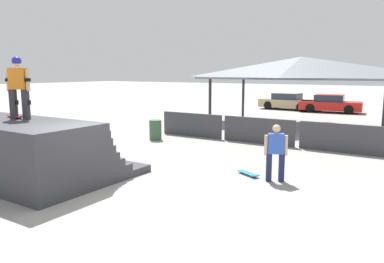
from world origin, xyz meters
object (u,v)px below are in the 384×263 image
skateboard_on_deck (15,116)px  parked_car_red (330,104)px  trash_bin (155,130)px  parked_car_tan (288,102)px  bystander_walking (276,150)px  skater_on_deck (18,83)px  skateboard_on_ground (249,173)px

skateboard_on_deck → parked_car_red: size_ratio=0.20×
trash_bin → parked_car_tan: bearing=88.0°
bystander_walking → parked_car_red: (-2.75, 18.68, -0.25)m
skater_on_deck → skateboard_on_deck: bearing=143.2°
trash_bin → parked_car_red: parked_car_red is taller
parked_car_tan → trash_bin: bearing=-88.4°
parked_car_tan → skateboard_on_deck: bearing=-87.3°
skateboard_on_deck → parked_car_red: skateboard_on_deck is taller
skateboard_on_deck → bystander_walking: skateboard_on_deck is taller
bystander_walking → parked_car_red: 18.88m
bystander_walking → parked_car_red: bearing=-108.3°
bystander_walking → skateboard_on_ground: 1.14m
parked_car_tan → parked_car_red: size_ratio=1.00×
skateboard_on_ground → parked_car_red: 18.65m
skateboard_on_deck → bystander_walking: (6.33, 3.31, -0.83)m
parked_car_tan → bystander_walking: bearing=-69.0°
bystander_walking → parked_car_red: size_ratio=0.35×
trash_bin → parked_car_tan: parked_car_tan is taller
skater_on_deck → trash_bin: skater_on_deck is taller
skater_on_deck → skateboard_on_ground: (5.15, 3.51, -2.53)m
skateboard_on_deck → parked_car_tan: bearing=104.1°
skater_on_deck → bystander_walking: size_ratio=1.09×
skater_on_deck → parked_car_tan: size_ratio=0.38×
skateboard_on_deck → parked_car_red: (3.58, 21.99, -1.08)m
skater_on_deck → skateboard_on_deck: size_ratio=1.91×
parked_car_red → skateboard_on_ground: bearing=-90.4°
skateboard_on_ground → trash_bin: bearing=180.0°
bystander_walking → parked_car_tan: size_ratio=0.35×
bystander_walking → parked_car_red: bystander_walking is taller
skater_on_deck → parked_car_tan: 22.51m
skateboard_on_ground → parked_car_red: (-1.93, 18.54, 0.54)m
bystander_walking → skateboard_on_ground: bearing=-35.9°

